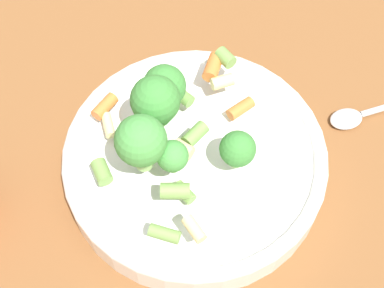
{
  "coord_description": "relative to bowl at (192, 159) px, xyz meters",
  "views": [
    {
      "loc": [
        0.0,
        -0.26,
        0.48
      ],
      "look_at": [
        0.0,
        0.0,
        0.05
      ],
      "focal_mm": 50.0,
      "sensor_mm": 36.0,
      "label": 1
    }
  ],
  "objects": [
    {
      "name": "ground_plane",
      "position": [
        0.0,
        0.0,
        -0.02
      ],
      "size": [
        3.0,
        3.0,
        0.0
      ],
      "primitive_type": "plane",
      "color": "brown"
    },
    {
      "name": "bowl",
      "position": [
        0.0,
        0.0,
        0.0
      ],
      "size": [
        0.26,
        0.26,
        0.04
      ],
      "color": "white",
      "rests_on": "ground_plane"
    },
    {
      "name": "pasta_salad",
      "position": [
        -0.03,
        0.0,
        0.06
      ],
      "size": [
        0.16,
        0.21,
        0.08
      ],
      "color": "#8CB766",
      "rests_on": "bowl"
    },
    {
      "name": "spoon",
      "position": [
        0.19,
        0.07,
        -0.02
      ],
      "size": [
        0.16,
        0.07,
        0.01
      ],
      "rotation": [
        0.0,
        0.0,
        9.76
      ],
      "color": "silver",
      "rests_on": "ground_plane"
    }
  ]
}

